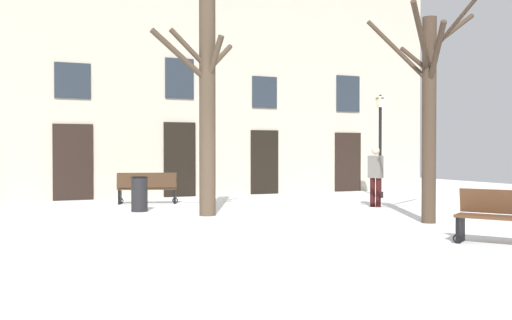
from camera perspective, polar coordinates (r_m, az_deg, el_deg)
ground_plane at (r=12.44m, az=3.02°, el=-6.41°), size 32.25×32.25×0.00m
building_facade at (r=20.45m, az=-7.62°, el=8.32°), size 20.16×0.60×8.34m
tree_near_facade at (r=13.39m, az=16.43°, el=5.19°), size 2.80×2.11×4.80m
tree_center at (r=14.36m, az=-4.82°, el=5.95°), size 2.34×1.67×5.38m
streetlamp at (r=19.98m, az=11.94°, el=2.47°), size 0.30×0.30×3.44m
litter_bin at (r=15.54m, az=-11.23°, el=-3.24°), size 0.45×0.45×0.90m
bench_near_lamp at (r=10.72m, az=23.55°, el=-5.08°), size 1.36×1.74×0.93m
bench_by_litter_bin at (r=17.63m, az=-10.49°, el=-2.69°), size 1.81×1.00×0.93m
person_near_bench at (r=16.75m, az=11.51°, el=-1.29°), size 0.37×0.44×1.69m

